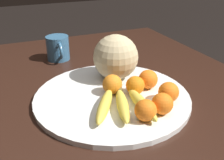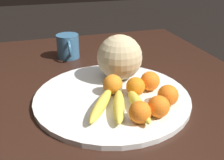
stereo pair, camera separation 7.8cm
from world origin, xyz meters
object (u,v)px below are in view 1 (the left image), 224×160
fruit_bowl (112,97)px  orange_front_left (112,84)px  orange_mid_center (169,92)px  produce_tag (146,105)px  kitchen_table (99,128)px  orange_front_right (146,110)px  orange_top_small (162,104)px  ceramic_mug (58,48)px  banana_bunch (122,105)px  orange_back_right (135,85)px  melon (116,57)px  orange_back_left (148,79)px

fruit_bowl → orange_front_left: size_ratio=7.79×
orange_mid_center → produce_tag: orange_mid_center is taller
kitchen_table → orange_mid_center: (-0.08, -0.19, 0.12)m
orange_front_right → orange_top_small: 0.06m
kitchen_table → ceramic_mug: (0.42, 0.02, 0.13)m
banana_bunch → orange_back_right: size_ratio=3.57×
kitchen_table → melon: (0.13, -0.11, 0.17)m
melon → orange_front_left: bearing=151.2°
orange_top_small → produce_tag: (0.05, 0.02, -0.03)m
ceramic_mug → produce_tag: bearing=-163.7°
orange_top_small → fruit_bowl: bearing=29.8°
orange_back_left → produce_tag: (-0.09, 0.06, -0.03)m
fruit_bowl → banana_bunch: bearing=175.3°
kitchen_table → orange_top_small: bearing=-132.0°
orange_back_right → orange_top_small: size_ratio=0.98×
melon → orange_front_left: 0.12m
orange_top_small → ceramic_mug: (0.54, 0.16, 0.01)m
orange_back_right → ceramic_mug: ceramic_mug is taller
fruit_bowl → melon: melon is taller
orange_front_left → kitchen_table: bearing=117.8°
orange_back_left → orange_back_right: (-0.02, 0.06, -0.00)m
melon → orange_mid_center: bearing=-159.8°
orange_back_right → orange_front_right: bearing=163.6°
fruit_bowl → orange_front_left: orange_front_left is taller
orange_back_left → produce_tag: orange_back_left is taller
kitchen_table → produce_tag: 0.17m
banana_bunch → orange_front_right: (-0.07, -0.03, 0.01)m
melon → orange_top_small: bearing=-174.4°
orange_front_right → produce_tag: size_ratio=0.74×
orange_front_left → ceramic_mug: bearing=11.9°
orange_front_left → orange_front_right: orange_front_left is taller
orange_mid_center → orange_front_right: bearing=117.8°
orange_front_left → fruit_bowl: bearing=151.4°
melon → orange_front_right: size_ratio=2.62×
ceramic_mug → banana_bunch: bearing=-171.9°
orange_back_right → ceramic_mug: bearing=19.2°
melon → kitchen_table: bearing=138.9°
fruit_bowl → orange_top_small: 0.17m
orange_back_left → produce_tag: bearing=148.0°
fruit_bowl → melon: bearing=-28.8°
orange_front_left → produce_tag: 0.12m
orange_back_right → melon: bearing=3.9°
banana_bunch → orange_top_small: orange_top_small is taller
orange_front_left → produce_tag: size_ratio=0.78×
melon → orange_top_small: melon is taller
melon → orange_front_left: (-0.10, 0.05, -0.05)m
orange_front_left → orange_back_right: 0.07m
orange_back_left → produce_tag: 0.11m
fruit_bowl → orange_top_small: orange_top_small is taller
melon → orange_back_right: melon is taller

